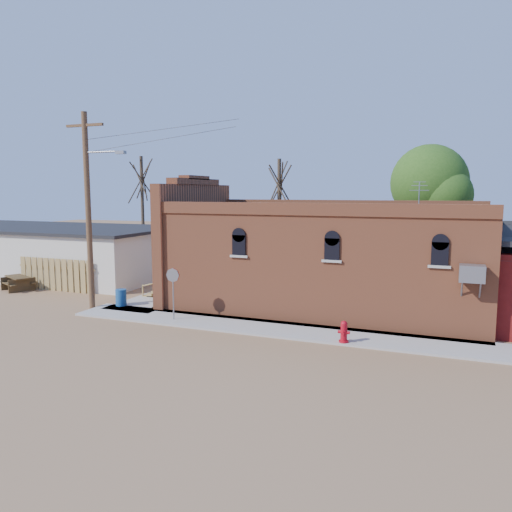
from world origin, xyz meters
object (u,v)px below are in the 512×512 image
at_px(fire_hydrant, 344,332).
at_px(stop_sign, 173,280).
at_px(trash_barrel, 121,297).
at_px(brick_bar, 320,258).
at_px(picnic_table, 18,281).
at_px(utility_pole, 89,206).

relative_size(fire_hydrant, stop_sign, 0.36).
bearing_deg(trash_barrel, brick_bar, 22.59).
relative_size(fire_hydrant, picnic_table, 0.35).
bearing_deg(picnic_table, fire_hydrant, 14.76).
height_order(brick_bar, trash_barrel, brick_bar).
height_order(utility_pole, fire_hydrant, utility_pole).
height_order(trash_barrel, picnic_table, trash_barrel).
bearing_deg(brick_bar, fire_hydrant, -67.32).
bearing_deg(fire_hydrant, utility_pole, 173.89).
bearing_deg(picnic_table, utility_pole, 7.93).
relative_size(utility_pole, fire_hydrant, 11.41).
bearing_deg(trash_barrel, picnic_table, 170.41).
height_order(fire_hydrant, picnic_table, fire_hydrant).
xyz_separation_m(brick_bar, picnic_table, (-16.57, -2.29, -1.83)).
distance_m(utility_pole, stop_sign, 5.63).
xyz_separation_m(brick_bar, stop_sign, (-5.07, -4.92, -0.57)).
distance_m(brick_bar, utility_pole, 10.96).
relative_size(stop_sign, picnic_table, 0.97).
bearing_deg(fire_hydrant, brick_bar, 112.20).
bearing_deg(brick_bar, utility_pole, -156.31).
xyz_separation_m(fire_hydrant, picnic_table, (-18.86, 3.19, 0.04)).
bearing_deg(utility_pole, picnic_table, 163.57).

